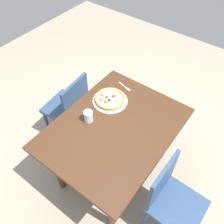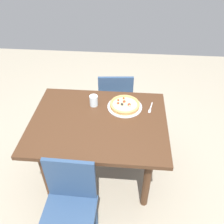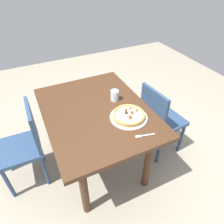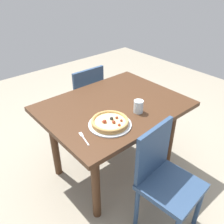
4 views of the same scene
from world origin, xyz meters
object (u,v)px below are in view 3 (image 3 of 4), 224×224
at_px(dining_table, 97,119).
at_px(chair_near, 159,119).
at_px(chair_far, 25,144).
at_px(drinking_glass, 115,95).
at_px(pizza, 129,115).
at_px(plate, 129,117).
at_px(fork, 143,136).

height_order(dining_table, chair_near, chair_near).
relative_size(chair_near, chair_far, 1.00).
height_order(chair_far, drinking_glass, chair_far).
height_order(chair_far, pizza, chair_far).
distance_m(dining_table, chair_near, 0.72).
distance_m(dining_table, chair_far, 0.72).
xyz_separation_m(chair_near, chair_far, (0.25, 1.38, 0.00)).
bearing_deg(drinking_glass, plate, 178.28).
bearing_deg(fork, chair_near, -129.05).
distance_m(plate, drinking_glass, 0.31).
xyz_separation_m(chair_far, fork, (-0.62, -0.90, 0.28)).
xyz_separation_m(dining_table, drinking_glass, (0.07, -0.23, 0.16)).
bearing_deg(chair_near, drinking_glass, -116.29).
bearing_deg(dining_table, chair_far, 78.23).
bearing_deg(pizza, drinking_glass, -1.65).
distance_m(dining_table, plate, 0.34).
height_order(dining_table, drinking_glass, drinking_glass).
bearing_deg(drinking_glass, pizza, 178.35).
distance_m(fork, drinking_glass, 0.55).
bearing_deg(plate, dining_table, 43.56).
xyz_separation_m(chair_near, drinking_glass, (0.18, 0.46, 0.33)).
distance_m(chair_near, drinking_glass, 0.60).
relative_size(chair_near, plate, 2.65).
xyz_separation_m(pizza, drinking_glass, (0.30, -0.01, 0.02)).
height_order(dining_table, plate, plate).
bearing_deg(plate, chair_near, -75.42).
bearing_deg(drinking_glass, dining_table, 107.79).
height_order(chair_near, plate, chair_near).
xyz_separation_m(plate, fork, (-0.25, 0.00, -0.00)).
bearing_deg(fork, pizza, -77.63).
bearing_deg(pizza, chair_near, -75.43).
bearing_deg(drinking_glass, fork, 178.84).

